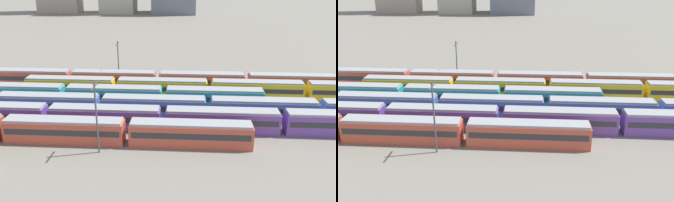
{
  "view_description": "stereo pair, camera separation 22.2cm",
  "coord_description": "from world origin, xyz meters",
  "views": [
    {
      "loc": [
        26.41,
        -47.85,
        25.02
      ],
      "look_at": [
        22.43,
        13.0,
        2.04
      ],
      "focal_mm": 38.49,
      "sensor_mm": 36.0,
      "label": 1
    },
    {
      "loc": [
        26.63,
        -47.83,
        25.02
      ],
      "look_at": [
        22.43,
        13.0,
        2.04
      ],
      "focal_mm": 38.49,
      "sensor_mm": 36.0,
      "label": 2
    }
  ],
  "objects": [
    {
      "name": "catenary_pole_2",
      "position": [
        13.6,
        -3.0,
        5.79
      ],
      "size": [
        0.24,
        3.2,
        10.48
      ],
      "color": "#4C4C51",
      "rests_on": "ground_plane"
    },
    {
      "name": "ground_plane",
      "position": [
        0.0,
        13.0,
        0.0
      ],
      "size": [
        600.0,
        600.0,
        0.0
      ],
      "primitive_type": "plane",
      "color": "slate"
    },
    {
      "name": "catenary_pole_1",
      "position": [
        10.35,
        29.01,
        5.37
      ],
      "size": [
        0.24,
        3.2,
        9.65
      ],
      "color": "#4C4C51",
      "rests_on": "ground_plane"
    },
    {
      "name": "train_track_5",
      "position": [
        38.23,
        26.0,
        1.9
      ],
      "size": [
        112.5,
        3.06,
        3.75
      ],
      "color": "#BC4C38",
      "rests_on": "ground_plane"
    },
    {
      "name": "train_track_1",
      "position": [
        31.57,
        5.2,
        1.9
      ],
      "size": [
        93.6,
        3.06,
        3.75
      ],
      "color": "#6B429E",
      "rests_on": "ground_plane"
    },
    {
      "name": "train_track_0",
      "position": [
        7.71,
        0.0,
        1.9
      ],
      "size": [
        55.8,
        3.06,
        3.75
      ],
      "color": "#BC4C38",
      "rests_on": "ground_plane"
    },
    {
      "name": "train_track_2",
      "position": [
        48.46,
        10.4,
        1.9
      ],
      "size": [
        112.5,
        3.06,
        3.75
      ],
      "color": "#4C70BC",
      "rests_on": "ground_plane"
    },
    {
      "name": "train_track_3",
      "position": [
        12.03,
        15.6,
        1.9
      ],
      "size": [
        55.8,
        3.06,
        3.75
      ],
      "color": "teal",
      "rests_on": "ground_plane"
    },
    {
      "name": "train_track_4",
      "position": [
        30.21,
        20.8,
        1.9
      ],
      "size": [
        74.7,
        3.06,
        3.75
      ],
      "color": "yellow",
      "rests_on": "ground_plane"
    }
  ]
}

